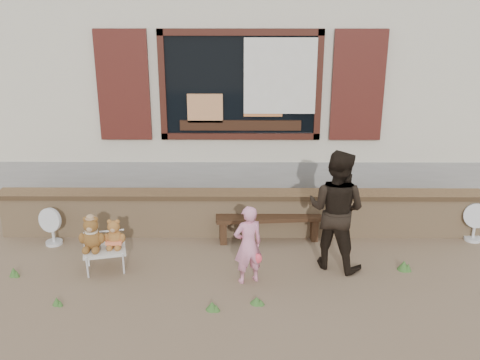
{
  "coord_description": "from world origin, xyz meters",
  "views": [
    {
      "loc": [
        0.04,
        -6.62,
        3.63
      ],
      "look_at": [
        0.0,
        0.6,
        1.0
      ],
      "focal_mm": 42.0,
      "sensor_mm": 36.0,
      "label": 1
    }
  ],
  "objects_px": {
    "bench": "(269,222)",
    "teddy_bear_left": "(92,232)",
    "child": "(248,245)",
    "folding_chair": "(105,250)",
    "teddy_bear_right": "(114,233)",
    "adult": "(336,210)"
  },
  "relations": [
    {
      "from": "teddy_bear_left",
      "to": "teddy_bear_right",
      "type": "relative_size",
      "value": 1.18
    },
    {
      "from": "child",
      "to": "adult",
      "type": "relative_size",
      "value": 0.64
    },
    {
      "from": "adult",
      "to": "teddy_bear_right",
      "type": "bearing_deg",
      "value": 32.68
    },
    {
      "from": "bench",
      "to": "teddy_bear_right",
      "type": "height_order",
      "value": "teddy_bear_right"
    },
    {
      "from": "folding_chair",
      "to": "child",
      "type": "xyz_separation_m",
      "value": [
        1.86,
        -0.28,
        0.22
      ]
    },
    {
      "from": "bench",
      "to": "teddy_bear_left",
      "type": "bearing_deg",
      "value": -162.31
    },
    {
      "from": "folding_chair",
      "to": "adult",
      "type": "xyz_separation_m",
      "value": [
        3.0,
        0.14,
        0.5
      ]
    },
    {
      "from": "folding_chair",
      "to": "teddy_bear_right",
      "type": "xyz_separation_m",
      "value": [
        0.14,
        0.03,
        0.22
      ]
    },
    {
      "from": "folding_chair",
      "to": "teddy_bear_left",
      "type": "relative_size",
      "value": 1.37
    },
    {
      "from": "adult",
      "to": "folding_chair",
      "type": "bearing_deg",
      "value": 33.2
    },
    {
      "from": "child",
      "to": "teddy_bear_left",
      "type": "bearing_deg",
      "value": -28.39
    },
    {
      "from": "bench",
      "to": "child",
      "type": "relative_size",
      "value": 1.5
    },
    {
      "from": "folding_chair",
      "to": "adult",
      "type": "distance_m",
      "value": 3.04
    },
    {
      "from": "child",
      "to": "adult",
      "type": "xyz_separation_m",
      "value": [
        1.14,
        0.42,
        0.29
      ]
    },
    {
      "from": "folding_chair",
      "to": "bench",
      "type": "bearing_deg",
      "value": 9.46
    },
    {
      "from": "folding_chair",
      "to": "teddy_bear_right",
      "type": "bearing_deg",
      "value": -0.0
    },
    {
      "from": "teddy_bear_left",
      "to": "child",
      "type": "bearing_deg",
      "value": -20.48
    },
    {
      "from": "bench",
      "to": "teddy_bear_left",
      "type": "height_order",
      "value": "teddy_bear_left"
    },
    {
      "from": "teddy_bear_right",
      "to": "adult",
      "type": "xyz_separation_m",
      "value": [
        2.86,
        0.11,
        0.28
      ]
    },
    {
      "from": "teddy_bear_left",
      "to": "teddy_bear_right",
      "type": "xyz_separation_m",
      "value": [
        0.27,
        0.06,
        -0.03
      ]
    },
    {
      "from": "folding_chair",
      "to": "teddy_bear_left",
      "type": "xyz_separation_m",
      "value": [
        -0.14,
        -0.03,
        0.26
      ]
    },
    {
      "from": "folding_chair",
      "to": "child",
      "type": "bearing_deg",
      "value": -21.98
    }
  ]
}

